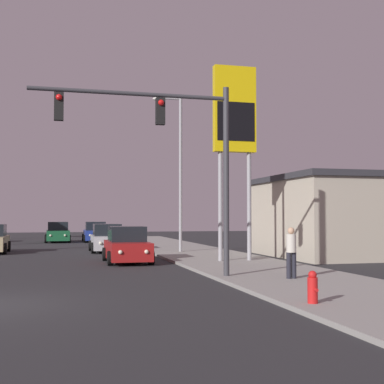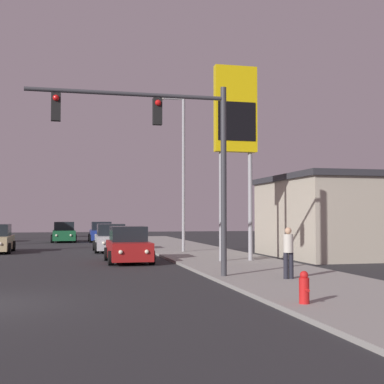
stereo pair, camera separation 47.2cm
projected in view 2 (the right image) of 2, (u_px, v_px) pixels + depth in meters
name	position (u px, v px, depth m)	size (l,w,h in m)	color
sidewalk_right	(228.00, 261.00, 24.76)	(5.00, 60.00, 0.12)	gray
building_gas_station	(367.00, 216.00, 28.82)	(10.30, 8.30, 4.30)	#B2A893
car_red	(128.00, 246.00, 24.88)	(2.04, 4.31, 1.68)	maroon
car_green	(64.00, 233.00, 44.52)	(2.04, 4.33, 1.68)	#195933
car_blue	(101.00, 233.00, 44.96)	(2.04, 4.32, 1.68)	navy
car_silver	(111.00, 239.00, 32.45)	(2.04, 4.32, 1.68)	#B7B7BC
traffic_light_mast	(170.00, 141.00, 17.99)	(6.71, 0.36, 6.50)	#38383D
street_lamp	(181.00, 165.00, 30.96)	(1.74, 0.24, 9.00)	#99999E
gas_station_sign	(236.00, 120.00, 24.74)	(2.00, 0.42, 9.00)	#99999E
fire_hydrant	(304.00, 288.00, 12.44)	(0.24, 0.34, 0.76)	red
pedestrian_on_sidewalk	(288.00, 251.00, 17.40)	(0.34, 0.32, 1.67)	#23232D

